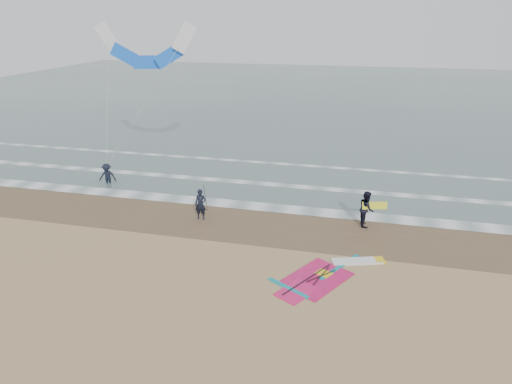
% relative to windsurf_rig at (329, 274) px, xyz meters
% --- Properties ---
extents(ground, '(120.00, 120.00, 0.00)m').
position_rel_windsurf_rig_xyz_m(ground, '(-2.57, -1.70, -0.03)').
color(ground, tan).
rests_on(ground, ground).
extents(sea_water, '(120.00, 80.00, 0.02)m').
position_rel_windsurf_rig_xyz_m(sea_water, '(-2.57, 46.30, -0.02)').
color(sea_water, '#47605E').
rests_on(sea_water, ground).
extents(wet_sand_band, '(120.00, 5.00, 0.01)m').
position_rel_windsurf_rig_xyz_m(wet_sand_band, '(-2.57, 4.30, -0.03)').
color(wet_sand_band, brown).
rests_on(wet_sand_band, ground).
extents(foam_waterline, '(120.00, 9.15, 0.02)m').
position_rel_windsurf_rig_xyz_m(foam_waterline, '(-2.57, 8.75, -0.00)').
color(foam_waterline, white).
rests_on(foam_waterline, ground).
extents(windsurf_rig, '(4.88, 4.63, 0.12)m').
position_rel_windsurf_rig_xyz_m(windsurf_rig, '(0.00, 0.00, 0.00)').
color(windsurf_rig, white).
rests_on(windsurf_rig, ground).
extents(person_standing, '(0.65, 0.46, 1.70)m').
position_rel_windsurf_rig_xyz_m(person_standing, '(-7.29, 4.17, 0.82)').
color(person_standing, black).
rests_on(person_standing, ground).
extents(person_walking, '(0.84, 1.01, 1.91)m').
position_rel_windsurf_rig_xyz_m(person_walking, '(1.44, 5.42, 0.92)').
color(person_walking, black).
rests_on(person_walking, ground).
extents(person_wading, '(1.23, 0.86, 1.74)m').
position_rel_windsurf_rig_xyz_m(person_wading, '(-15.15, 7.97, 0.84)').
color(person_wading, black).
rests_on(person_wading, ground).
extents(held_pole, '(0.17, 0.86, 1.82)m').
position_rel_windsurf_rig_xyz_m(held_pole, '(-6.99, 4.17, 1.21)').
color(held_pole, black).
rests_on(held_pole, ground).
extents(carried_kiteboard, '(1.30, 0.51, 0.39)m').
position_rel_windsurf_rig_xyz_m(carried_kiteboard, '(1.84, 5.32, 1.18)').
color(carried_kiteboard, yellow).
rests_on(carried_kiteboard, ground).
extents(surf_kite, '(6.91, 3.43, 8.91)m').
position_rel_windsurf_rig_xyz_m(surf_kite, '(-13.14, 11.03, 8.26)').
color(surf_kite, white).
rests_on(surf_kite, ground).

